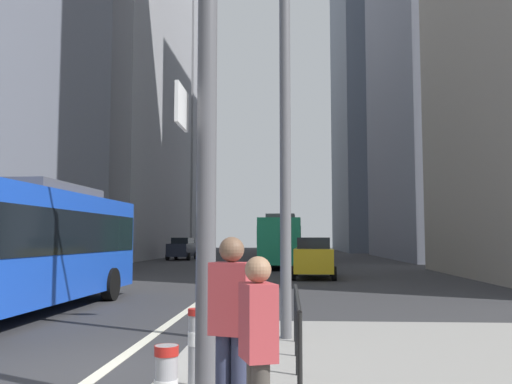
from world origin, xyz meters
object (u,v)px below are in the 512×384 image
(car_oncoming_mid, at_px, (182,248))
(bollard_right, at_px, (196,344))
(traffic_signal_gantry, at_px, (10,46))
(pedestrian_waiting, at_px, (258,347))
(car_receding_near, at_px, (313,257))
(pedestrian_walking, at_px, (231,321))
(street_lamp_post, at_px, (285,56))
(city_bus_blue_oncoming, at_px, (14,241))
(city_bus_red_distant, at_px, (284,239))
(city_bus_red_receding, at_px, (282,239))

(car_oncoming_mid, bearing_deg, bollard_right, -78.83)
(traffic_signal_gantry, height_order, bollard_right, traffic_signal_gantry)
(bollard_right, bearing_deg, car_oncoming_mid, 101.17)
(traffic_signal_gantry, bearing_deg, pedestrian_waiting, -26.83)
(car_receding_near, relative_size, pedestrian_walking, 2.50)
(car_receding_near, distance_m, pedestrian_waiting, 22.22)
(car_receding_near, bearing_deg, traffic_signal_gantry, -102.05)
(street_lamp_post, height_order, pedestrian_walking, street_lamp_post)
(city_bus_blue_oncoming, bearing_deg, pedestrian_waiting, -53.28)
(street_lamp_post, relative_size, pedestrian_waiting, 4.92)
(car_oncoming_mid, distance_m, traffic_signal_gantry, 42.92)
(city_bus_red_distant, xyz_separation_m, car_oncoming_mid, (-8.89, -7.88, -0.85))
(car_receding_near, bearing_deg, pedestrian_waiting, -93.75)
(car_oncoming_mid, distance_m, car_receding_near, 24.12)
(traffic_signal_gantry, relative_size, bollard_right, 7.35)
(pedestrian_waiting, distance_m, pedestrian_walking, 0.74)
(city_bus_red_receding, height_order, traffic_signal_gantry, traffic_signal_gantry)
(city_bus_blue_oncoming, height_order, bollard_right, city_bus_blue_oncoming)
(traffic_signal_gantry, bearing_deg, street_lamp_post, 51.21)
(street_lamp_post, bearing_deg, pedestrian_waiting, -92.13)
(city_bus_blue_oncoming, height_order, car_receding_near, city_bus_blue_oncoming)
(bollard_right, bearing_deg, pedestrian_walking, -68.33)
(pedestrian_waiting, xyz_separation_m, pedestrian_walking, (-0.29, 0.68, 0.10))
(car_oncoming_mid, bearing_deg, traffic_signal_gantry, -81.75)
(city_bus_red_receding, relative_size, pedestrian_waiting, 6.98)
(city_bus_red_distant, distance_m, pedestrian_walking, 51.06)
(car_oncoming_mid, height_order, pedestrian_waiting, car_oncoming_mid)
(street_lamp_post, relative_size, bollard_right, 8.63)
(city_bus_red_receding, height_order, car_oncoming_mid, city_bus_red_receding)
(city_bus_red_distant, height_order, pedestrian_walking, city_bus_red_distant)
(city_bus_red_distant, xyz_separation_m, pedestrian_walking, (-0.08, -51.06, -0.69))
(car_oncoming_mid, bearing_deg, pedestrian_walking, -78.46)
(street_lamp_post, bearing_deg, pedestrian_walking, -95.88)
(street_lamp_post, distance_m, pedestrian_walking, 6.32)
(car_oncoming_mid, relative_size, traffic_signal_gantry, 0.66)
(city_bus_blue_oncoming, height_order, pedestrian_walking, city_bus_blue_oncoming)
(car_oncoming_mid, height_order, bollard_right, car_oncoming_mid)
(city_bus_red_distant, bearing_deg, city_bus_blue_oncoming, -98.31)
(pedestrian_waiting, bearing_deg, car_receding_near, 86.25)
(car_oncoming_mid, distance_m, street_lamp_post, 39.77)
(city_bus_blue_oncoming, distance_m, pedestrian_waiting, 10.88)
(traffic_signal_gantry, distance_m, street_lamp_post, 5.17)
(bollard_right, relative_size, pedestrian_waiting, 0.57)
(car_oncoming_mid, xyz_separation_m, traffic_signal_gantry, (6.14, -42.36, 3.16))
(traffic_signal_gantry, bearing_deg, pedestrian_walking, -17.02)
(bollard_right, bearing_deg, city_bus_red_receding, 88.69)
(traffic_signal_gantry, bearing_deg, city_bus_red_distant, 86.86)
(car_receding_near, height_order, bollard_right, car_receding_near)
(pedestrian_waiting, bearing_deg, car_oncoming_mid, 101.72)
(street_lamp_post, bearing_deg, city_bus_red_receding, 90.77)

